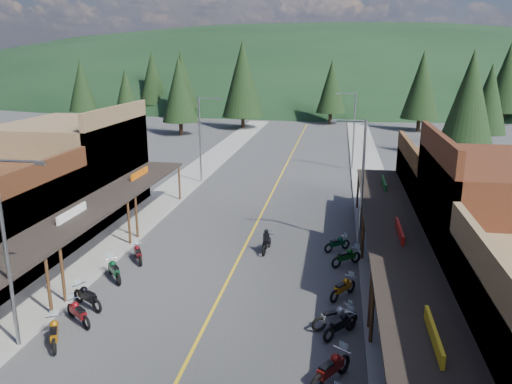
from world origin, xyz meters
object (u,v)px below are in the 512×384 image
at_px(bike_west_7, 87,296).
at_px(bike_east_5, 331,368).
at_px(bike_east_10, 337,243).
at_px(pine_7, 153,78).
at_px(bike_west_6, 78,312).
at_px(pedestrian_east_a, 413,356).
at_px(pine_5, 508,77).
at_px(bike_east_6, 340,324).
at_px(pine_9, 489,99).
at_px(bike_east_9, 346,256).
at_px(pedestrian_east_b, 372,213).
at_px(shop_east_2, 510,233).
at_px(rider_on_bike, 267,242).
at_px(streetlight_1, 201,136).
at_px(shop_west_3, 75,168).
at_px(pine_10, 179,89).
at_px(shop_east_3, 461,198).
at_px(pine_8, 127,100).
at_px(pine_4, 422,85).
at_px(pine_11, 470,96).
at_px(streetlight_3, 353,127).
at_px(pine_0, 82,85).
at_px(streetlight_2, 360,177).
at_px(bike_west_8, 114,269).
at_px(pine_1, 182,80).
at_px(pine_3, 331,86).
at_px(pine_2, 243,79).
at_px(bike_east_7, 335,316).
at_px(bike_west_5, 54,332).
at_px(streetlight_0, 9,247).
at_px(bike_west_9, 138,253).
at_px(bike_east_8, 343,287).

height_order(bike_west_7, bike_east_5, bike_east_5).
bearing_deg(bike_east_10, pine_7, 169.91).
height_order(bike_west_6, pedestrian_east_a, pedestrian_east_a).
bearing_deg(pine_5, bike_east_6, -110.53).
bearing_deg(pine_9, bike_west_7, -122.30).
distance_m(bike_east_9, pedestrian_east_b, 7.38).
distance_m(shop_east_2, rider_on_bike, 13.36).
bearing_deg(streetlight_1, pine_5, 50.68).
height_order(bike_east_10, rider_on_bike, rider_on_bike).
xyz_separation_m(shop_west_3, pine_10, (-4.22, 38.70, 3.27)).
relative_size(shop_east_3, pine_8, 1.09).
distance_m(pine_4, pine_11, 22.09).
xyz_separation_m(pine_7, rider_on_bike, (33.47, -70.00, -6.62)).
xyz_separation_m(streetlight_3, pine_0, (-46.95, 32.00, 2.02)).
distance_m(shop_west_3, pine_11, 43.22).
height_order(bike_west_7, bike_east_6, bike_west_7).
distance_m(shop_west_3, pine_7, 67.32).
xyz_separation_m(streetlight_2, pine_10, (-24.95, 42.00, 2.32)).
bearing_deg(bike_west_8, pine_1, 64.54).
bearing_deg(pine_5, pine_3, -168.69).
relative_size(bike_west_6, bike_west_7, 0.96).
relative_size(streetlight_1, pine_2, 0.57).
distance_m(pine_5, bike_east_7, 79.89).
relative_size(bike_west_6, rider_on_bike, 1.01).
bearing_deg(bike_east_10, bike_west_7, -90.46).
distance_m(shop_east_3, bike_east_10, 9.39).
bearing_deg(bike_east_7, shop_west_3, -153.42).
relative_size(pine_9, pine_11, 0.87).
distance_m(bike_west_5, rider_on_bike, 13.62).
bearing_deg(pine_10, streetlight_1, -68.47).
relative_size(streetlight_0, bike_east_6, 3.93).
bearing_deg(bike_west_9, bike_west_7, -124.67).
relative_size(pine_8, bike_west_5, 4.75).
relative_size(pine_5, pedestrian_east_a, 8.85).
distance_m(streetlight_3, pine_10, 32.06).
distance_m(pine_3, bike_east_10, 59.48).
bearing_deg(streetlight_2, bike_east_8, -96.82).
distance_m(shop_east_3, pine_11, 27.81).
bearing_deg(bike_west_6, streetlight_0, -174.39).
bearing_deg(pedestrian_east_b, pine_10, -55.56).
relative_size(bike_east_9, pedestrian_east_b, 1.22).
relative_size(pine_3, pine_7, 0.88).
distance_m(pine_0, pine_9, 66.22).
distance_m(streetlight_2, rider_on_bike, 6.99).
relative_size(streetlight_3, rider_on_bike, 3.87).
height_order(pine_0, bike_west_8, pine_0).
relative_size(pine_4, bike_east_10, 6.74).
distance_m(pine_0, bike_west_6, 74.46).
xyz_separation_m(shop_east_3, pine_3, (-9.75, 54.70, 3.95)).
height_order(pine_10, bike_east_10, pine_10).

